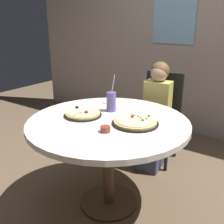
{
  "coord_description": "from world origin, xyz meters",
  "views": [
    {
      "loc": [
        1.08,
        -1.51,
        1.46
      ],
      "look_at": [
        0.0,
        0.05,
        0.8
      ],
      "focal_mm": 42.17,
      "sensor_mm": 36.0,
      "label": 1
    }
  ],
  "objects_px": {
    "soda_cup": "(111,102)",
    "diner_child": "(154,121)",
    "sauce_bowl": "(105,129)",
    "pizza_veggie": "(83,114)",
    "pizza_cheese": "(135,122)",
    "chair_wooden": "(160,112)",
    "plate_small": "(112,102)",
    "dining_table": "(108,132)"
  },
  "relations": [
    {
      "from": "soda_cup",
      "to": "diner_child",
      "type": "bearing_deg",
      "value": 79.83
    },
    {
      "from": "soda_cup",
      "to": "sauce_bowl",
      "type": "xyz_separation_m",
      "value": [
        0.21,
        -0.38,
        -0.06
      ]
    },
    {
      "from": "sauce_bowl",
      "to": "pizza_veggie",
      "type": "bearing_deg",
      "value": 154.79
    },
    {
      "from": "pizza_cheese",
      "to": "sauce_bowl",
      "type": "relative_size",
      "value": 4.89
    },
    {
      "from": "chair_wooden",
      "to": "plate_small",
      "type": "height_order",
      "value": "chair_wooden"
    },
    {
      "from": "pizza_veggie",
      "to": "diner_child",
      "type": "bearing_deg",
      "value": 74.71
    },
    {
      "from": "soda_cup",
      "to": "dining_table",
      "type": "bearing_deg",
      "value": -61.41
    },
    {
      "from": "dining_table",
      "to": "plate_small",
      "type": "bearing_deg",
      "value": 121.09
    },
    {
      "from": "dining_table",
      "to": "pizza_cheese",
      "type": "distance_m",
      "value": 0.24
    },
    {
      "from": "diner_child",
      "to": "soda_cup",
      "type": "xyz_separation_m",
      "value": [
        -0.11,
        -0.61,
        0.35
      ]
    },
    {
      "from": "dining_table",
      "to": "pizza_cheese",
      "type": "height_order",
      "value": "pizza_cheese"
    },
    {
      "from": "soda_cup",
      "to": "plate_small",
      "type": "relative_size",
      "value": 1.71
    },
    {
      "from": "sauce_bowl",
      "to": "plate_small",
      "type": "distance_m",
      "value": 0.69
    },
    {
      "from": "pizza_veggie",
      "to": "soda_cup",
      "type": "distance_m",
      "value": 0.26
    },
    {
      "from": "dining_table",
      "to": "chair_wooden",
      "type": "distance_m",
      "value": 0.99
    },
    {
      "from": "dining_table",
      "to": "chair_wooden",
      "type": "xyz_separation_m",
      "value": [
        -0.01,
        0.98,
        -0.12
      ]
    },
    {
      "from": "chair_wooden",
      "to": "pizza_veggie",
      "type": "height_order",
      "value": "chair_wooden"
    },
    {
      "from": "pizza_veggie",
      "to": "soda_cup",
      "type": "height_order",
      "value": "soda_cup"
    },
    {
      "from": "chair_wooden",
      "to": "sauce_bowl",
      "type": "xyz_separation_m",
      "value": [
        0.12,
        -1.18,
        0.24
      ]
    },
    {
      "from": "chair_wooden",
      "to": "pizza_cheese",
      "type": "height_order",
      "value": "chair_wooden"
    },
    {
      "from": "pizza_veggie",
      "to": "chair_wooden",
      "type": "bearing_deg",
      "value": 78.31
    },
    {
      "from": "pizza_cheese",
      "to": "soda_cup",
      "type": "relative_size",
      "value": 1.11
    },
    {
      "from": "chair_wooden",
      "to": "plate_small",
      "type": "relative_size",
      "value": 5.28
    },
    {
      "from": "chair_wooden",
      "to": "diner_child",
      "type": "height_order",
      "value": "diner_child"
    },
    {
      "from": "diner_child",
      "to": "sauce_bowl",
      "type": "xyz_separation_m",
      "value": [
        0.1,
        -1.0,
        0.29
      ]
    },
    {
      "from": "diner_child",
      "to": "sauce_bowl",
      "type": "height_order",
      "value": "diner_child"
    },
    {
      "from": "diner_child",
      "to": "plate_small",
      "type": "relative_size",
      "value": 6.01
    },
    {
      "from": "chair_wooden",
      "to": "diner_child",
      "type": "bearing_deg",
      "value": -84.29
    },
    {
      "from": "dining_table",
      "to": "soda_cup",
      "type": "relative_size",
      "value": 3.98
    },
    {
      "from": "diner_child",
      "to": "soda_cup",
      "type": "height_order",
      "value": "diner_child"
    },
    {
      "from": "chair_wooden",
      "to": "plate_small",
      "type": "bearing_deg",
      "value": -111.59
    },
    {
      "from": "diner_child",
      "to": "sauce_bowl",
      "type": "bearing_deg",
      "value": -83.99
    },
    {
      "from": "soda_cup",
      "to": "sauce_bowl",
      "type": "bearing_deg",
      "value": -60.58
    },
    {
      "from": "pizza_veggie",
      "to": "pizza_cheese",
      "type": "xyz_separation_m",
      "value": [
        0.43,
        0.08,
        0.0
      ]
    },
    {
      "from": "chair_wooden",
      "to": "pizza_veggie",
      "type": "distance_m",
      "value": 1.07
    },
    {
      "from": "diner_child",
      "to": "pizza_veggie",
      "type": "bearing_deg",
      "value": -105.29
    },
    {
      "from": "dining_table",
      "to": "diner_child",
      "type": "distance_m",
      "value": 0.82
    },
    {
      "from": "dining_table",
      "to": "diner_child",
      "type": "height_order",
      "value": "diner_child"
    },
    {
      "from": "pizza_cheese",
      "to": "chair_wooden",
      "type": "bearing_deg",
      "value": 103.1
    },
    {
      "from": "dining_table",
      "to": "chair_wooden",
      "type": "bearing_deg",
      "value": 90.58
    },
    {
      "from": "plate_small",
      "to": "pizza_cheese",
      "type": "bearing_deg",
      "value": -38.16
    },
    {
      "from": "soda_cup",
      "to": "plate_small",
      "type": "xyz_separation_m",
      "value": [
        -0.14,
        0.21,
        -0.08
      ]
    }
  ]
}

